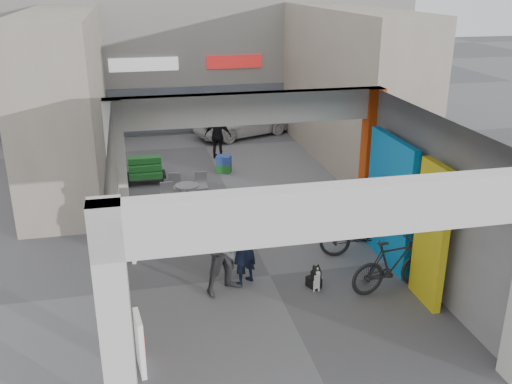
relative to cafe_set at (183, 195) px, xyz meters
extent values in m
plane|color=#5C5D62|center=(1.40, -4.38, -0.29)|extent=(90.00, 90.00, 0.00)
cube|color=silver|center=(-1.60, -8.38, 1.46)|extent=(0.40, 0.40, 3.50)
cube|color=silver|center=(-1.60, -2.38, 1.46)|extent=(0.40, 0.40, 3.50)
cube|color=#D2400C|center=(4.40, -2.38, 1.46)|extent=(0.40, 0.40, 3.50)
plane|color=silver|center=(-1.60, -5.38, 1.46)|extent=(0.00, 6.40, 6.40)
plane|color=gray|center=(4.40, -5.38, 1.46)|extent=(0.00, 6.40, 6.40)
cube|color=#0D86DF|center=(4.10, -4.18, 1.11)|extent=(0.15, 2.00, 2.80)
cube|color=gold|center=(4.10, -5.98, 1.11)|extent=(0.15, 1.00, 2.80)
plane|color=silver|center=(1.40, -5.38, 3.21)|extent=(6.40, 6.40, 0.00)
cube|color=silver|center=(1.40, -2.33, 2.86)|extent=(6.40, 0.30, 0.70)
cube|color=silver|center=(1.40, -8.43, 2.86)|extent=(6.40, 0.30, 0.70)
cube|color=white|center=(1.40, -2.16, 2.81)|extent=(4.20, 0.05, 0.55)
cube|color=white|center=(1.40, 9.62, 3.71)|extent=(18.00, 4.00, 8.00)
cube|color=#515966|center=(1.40, 7.57, 0.71)|extent=(16.20, 0.06, 1.80)
cube|color=white|center=(-0.60, 7.58, 2.51)|extent=(2.60, 0.06, 0.50)
cube|color=red|center=(2.90, 7.58, 2.51)|extent=(2.20, 0.06, 0.50)
cube|color=#A59B89|center=(-3.10, 3.12, 2.21)|extent=(2.00, 9.00, 5.00)
cube|color=#A59B89|center=(5.90, 3.12, 2.21)|extent=(2.00, 9.00, 5.00)
cylinder|color=gray|center=(-0.13, -1.94, 0.14)|extent=(0.09, 0.09, 0.85)
cylinder|color=gray|center=(1.40, -2.15, 0.14)|extent=(0.09, 0.09, 0.85)
cylinder|color=gray|center=(3.10, -1.88, 0.12)|extent=(0.09, 0.09, 0.81)
cube|color=white|center=(-1.35, -6.92, 0.21)|extent=(0.14, 0.56, 1.00)
cube|color=red|center=(-1.31, -6.92, 0.26)|extent=(0.09, 0.39, 0.40)
cube|color=white|center=(-1.35, -2.96, 0.21)|extent=(0.17, 0.56, 1.00)
cube|color=red|center=(-1.31, -2.96, 0.26)|extent=(0.10, 0.39, 0.40)
cylinder|color=#A2A1A6|center=(0.11, -0.25, 0.04)|extent=(0.05, 0.05, 0.65)
cylinder|color=#A2A1A6|center=(0.11, -0.25, -0.28)|extent=(0.40, 0.40, 0.02)
cylinder|color=#A2A1A6|center=(0.11, -0.25, 0.37)|extent=(0.63, 0.63, 0.05)
cube|color=#A2A1A6|center=(-0.44, -0.44, -0.08)|extent=(0.34, 0.34, 0.41)
cube|color=#A2A1A6|center=(-0.44, -0.27, 0.32)|extent=(0.34, 0.05, 0.41)
cube|color=#A2A1A6|center=(0.56, 0.20, -0.08)|extent=(0.34, 0.34, 0.41)
cube|color=#A2A1A6|center=(0.56, 0.36, 0.32)|extent=(0.34, 0.05, 0.41)
cube|color=#A2A1A6|center=(-0.17, 0.29, -0.08)|extent=(0.34, 0.34, 0.41)
cube|color=#A2A1A6|center=(-0.17, 0.45, 0.32)|extent=(0.34, 0.05, 0.41)
cube|color=black|center=(-0.92, 2.05, -0.14)|extent=(1.19, 0.60, 0.30)
cube|color=#1B611D|center=(-0.92, 1.90, 0.01)|extent=(0.99, 0.35, 0.18)
cube|color=#1B611D|center=(-0.92, 2.05, 0.21)|extent=(0.99, 0.35, 0.18)
cube|color=#1B611D|center=(-0.92, 2.20, 0.41)|extent=(0.99, 0.35, 0.18)
cube|color=#1B611D|center=(1.57, 2.54, -0.15)|extent=(0.55, 0.49, 0.28)
cube|color=#284496|center=(1.57, 2.54, 0.13)|extent=(0.55, 0.49, 0.28)
cube|color=black|center=(2.16, -5.03, -0.18)|extent=(0.21, 0.28, 0.21)
cube|color=black|center=(2.16, -5.14, -0.02)|extent=(0.17, 0.14, 0.32)
cube|color=white|center=(2.16, -5.22, -0.06)|extent=(0.13, 0.03, 0.30)
cylinder|color=white|center=(2.11, -5.21, -0.16)|extent=(0.04, 0.04, 0.25)
cylinder|color=white|center=(2.20, -5.21, -0.16)|extent=(0.04, 0.04, 0.25)
sphere|color=black|center=(2.16, -5.16, 0.17)|extent=(0.17, 0.17, 0.17)
cube|color=white|center=(2.16, -5.25, 0.16)|extent=(0.07, 0.11, 0.05)
cone|color=black|center=(2.11, -5.13, 0.25)|extent=(0.06, 0.06, 0.07)
cone|color=black|center=(2.20, -5.13, 0.25)|extent=(0.06, 0.06, 0.07)
imported|color=black|center=(0.80, -4.57, 0.58)|extent=(0.75, 0.71, 1.73)
imported|color=#3F3F41|center=(0.46, -4.79, 0.71)|extent=(1.19, 1.08, 1.99)
imported|color=#5E85B7|center=(4.00, -3.11, 0.45)|extent=(0.82, 0.64, 1.47)
imported|color=black|center=(1.65, 4.13, 0.51)|extent=(1.01, 0.70, 1.60)
imported|color=black|center=(3.70, -3.93, 0.25)|extent=(2.14, 1.10, 1.07)
imported|color=black|center=(3.65, -5.47, 0.27)|extent=(1.90, 0.79, 1.11)
imported|color=silver|center=(3.03, 6.80, 0.36)|extent=(4.12, 2.85, 1.30)
camera|label=1|loc=(-1.20, -14.70, 5.64)|focal=40.00mm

